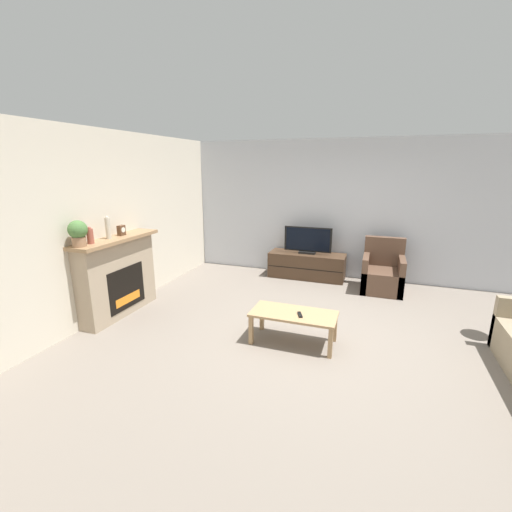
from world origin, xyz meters
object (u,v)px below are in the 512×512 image
(tv_stand, at_px, (307,265))
(armchair, at_px, (382,274))
(potted_plant, at_px, (78,232))
(coffee_table, at_px, (294,317))
(mantel_vase_centre_left, at_px, (108,228))
(mantel_clock, at_px, (121,230))
(mantel_vase_left, at_px, (90,236))
(remote, at_px, (300,315))
(fireplace, at_px, (118,276))
(tv, at_px, (308,241))

(tv_stand, height_order, armchair, armchair)
(potted_plant, xyz_separation_m, coffee_table, (2.66, 0.63, -1.02))
(mantel_vase_centre_left, bearing_deg, mantel_clock, 89.83)
(mantel_vase_left, relative_size, armchair, 0.25)
(armchair, bearing_deg, remote, -111.42)
(mantel_vase_centre_left, height_order, coffee_table, mantel_vase_centre_left)
(tv_stand, relative_size, armchair, 1.61)
(mantel_vase_centre_left, bearing_deg, mantel_vase_left, -90.00)
(potted_plant, relative_size, coffee_table, 0.32)
(potted_plant, height_order, tv_stand, potted_plant)
(fireplace, distance_m, tv_stand, 3.56)
(tv_stand, xyz_separation_m, coffee_table, (0.37, -2.67, 0.10))
(mantel_clock, bearing_deg, mantel_vase_centre_left, -90.17)
(fireplace, xyz_separation_m, mantel_vase_centre_left, (0.02, -0.11, 0.74))
(armchair, bearing_deg, tv_stand, 169.64)
(remote, bearing_deg, coffee_table, 126.15)
(tv, xyz_separation_m, coffee_table, (0.37, -2.67, -0.39))
(tv_stand, bearing_deg, tv, -90.00)
(mantel_vase_left, relative_size, mantel_clock, 1.52)
(mantel_clock, xyz_separation_m, potted_plant, (-0.00, -0.77, 0.11))
(armchair, bearing_deg, mantel_vase_left, -142.45)
(mantel_vase_centre_left, height_order, armchair, mantel_vase_centre_left)
(mantel_clock, distance_m, remote, 2.89)
(mantel_vase_left, bearing_deg, mantel_clock, 89.93)
(mantel_clock, distance_m, tv, 3.45)
(fireplace, height_order, remote, fireplace)
(fireplace, bearing_deg, potted_plant, -88.46)
(tv_stand, bearing_deg, mantel_clock, -132.15)
(fireplace, height_order, mantel_vase_centre_left, mantel_vase_centre_left)
(mantel_vase_left, relative_size, mantel_vase_centre_left, 0.70)
(mantel_vase_centre_left, relative_size, coffee_table, 0.31)
(mantel_vase_left, height_order, remote, mantel_vase_left)
(fireplace, bearing_deg, mantel_vase_centre_left, -81.32)
(fireplace, distance_m, mantel_clock, 0.67)
(fireplace, bearing_deg, coffee_table, 0.17)
(remote, bearing_deg, mantel_vase_left, 165.64)
(mantel_clock, bearing_deg, coffee_table, -2.99)
(mantel_vase_left, distance_m, tv_stand, 4.01)
(mantel_clock, distance_m, potted_plant, 0.78)
(tv, distance_m, armchair, 1.52)
(mantel_clock, bearing_deg, armchair, 31.41)
(potted_plant, xyz_separation_m, tv, (2.29, 3.30, -0.63))
(fireplace, relative_size, mantel_clock, 9.80)
(fireplace, relative_size, mantel_vase_left, 6.44)
(mantel_vase_centre_left, xyz_separation_m, mantel_clock, (0.00, 0.26, -0.08))
(mantel_vase_left, relative_size, coffee_table, 0.21)
(mantel_clock, distance_m, armchair, 4.47)
(fireplace, distance_m, remote, 2.78)
(mantel_vase_left, height_order, tv_stand, mantel_vase_left)
(armchair, bearing_deg, coffee_table, -113.68)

